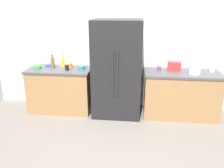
% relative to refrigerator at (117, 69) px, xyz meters
% --- Properties ---
extents(ground_plane, '(10.90, 10.90, 0.00)m').
position_rel_refrigerator_xyz_m(ground_plane, '(0.02, -1.47, -0.93)').
color(ground_plane, slate).
extents(kitchen_back_panel, '(5.45, 0.10, 2.98)m').
position_rel_refrigerator_xyz_m(kitchen_back_panel, '(0.02, 0.43, 0.56)').
color(kitchen_back_panel, silver).
rests_on(kitchen_back_panel, ground_plane).
extents(counter_left, '(1.28, 0.68, 0.89)m').
position_rel_refrigerator_xyz_m(counter_left, '(-1.17, 0.04, -0.48)').
color(counter_left, '#9E7247').
rests_on(counter_left, ground_plane).
extents(counter_right, '(1.43, 0.68, 0.89)m').
position_rel_refrigerator_xyz_m(counter_right, '(1.25, 0.04, -0.48)').
color(counter_right, '#9E7247').
rests_on(counter_right, ground_plane).
extents(refrigerator, '(0.93, 0.75, 1.87)m').
position_rel_refrigerator_xyz_m(refrigerator, '(0.00, 0.00, 0.00)').
color(refrigerator, black).
rests_on(refrigerator, ground_plane).
extents(toaster, '(0.24, 0.17, 0.17)m').
position_rel_refrigerator_xyz_m(toaster, '(1.10, 0.15, 0.05)').
color(toaster, red).
rests_on(toaster, counter_right).
extents(rice_cooker, '(0.22, 0.22, 0.26)m').
position_rel_refrigerator_xyz_m(rice_cooker, '(1.45, -0.04, 0.08)').
color(rice_cooker, white).
rests_on(rice_cooker, counter_right).
extents(bottle_a, '(0.08, 0.08, 0.27)m').
position_rel_refrigerator_xyz_m(bottle_a, '(-1.31, 0.06, 0.07)').
color(bottle_a, brown).
rests_on(bottle_a, counter_left).
extents(bottle_b, '(0.07, 0.07, 0.25)m').
position_rel_refrigerator_xyz_m(bottle_b, '(-1.14, 0.17, 0.06)').
color(bottle_b, yellow).
rests_on(bottle_b, counter_left).
extents(cup_a, '(0.09, 0.09, 0.10)m').
position_rel_refrigerator_xyz_m(cup_a, '(1.81, 0.14, 0.01)').
color(cup_a, white).
rests_on(cup_a, counter_right).
extents(cup_b, '(0.09, 0.09, 0.10)m').
position_rel_refrigerator_xyz_m(cup_b, '(-0.97, 0.12, 0.01)').
color(cup_b, orange).
rests_on(cup_b, counter_left).
extents(cup_c, '(0.07, 0.07, 0.11)m').
position_rel_refrigerator_xyz_m(cup_c, '(-0.98, -0.07, 0.02)').
color(cup_c, black).
rests_on(cup_c, counter_left).
extents(cup_d, '(0.08, 0.08, 0.08)m').
position_rel_refrigerator_xyz_m(cup_d, '(0.81, 0.12, 0.00)').
color(cup_d, purple).
rests_on(cup_d, counter_right).
extents(bowl_a, '(0.16, 0.16, 0.06)m').
position_rel_refrigerator_xyz_m(bowl_a, '(-1.61, -0.02, -0.01)').
color(bowl_a, green).
rests_on(bowl_a, counter_left).
extents(bowl_b, '(0.15, 0.15, 0.06)m').
position_rel_refrigerator_xyz_m(bowl_b, '(-0.72, 0.07, -0.01)').
color(bowl_b, teal).
rests_on(bowl_b, counter_left).
extents(bowl_c, '(0.16, 0.16, 0.05)m').
position_rel_refrigerator_xyz_m(bowl_c, '(-1.44, 0.18, -0.01)').
color(bowl_c, blue).
rests_on(bowl_c, counter_left).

